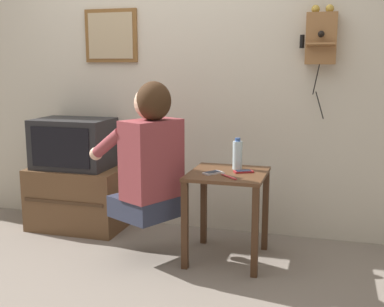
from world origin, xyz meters
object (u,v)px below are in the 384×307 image
Objects in this scene: cell_phone_spare at (243,171)px; toothbrush at (228,176)px; water_bottle at (237,155)px; cell_phone_held at (212,173)px; television at (74,143)px; person at (149,155)px; wall_phone_antique at (321,38)px; framed_picture at (111,36)px.

toothbrush reaches higher than cell_phone_spare.
water_bottle is at bearing -173.90° from cell_phone_spare.
cell_phone_held is 0.99× the size of cell_phone_spare.
television reaches higher than cell_phone_spare.
toothbrush is (0.11, -0.07, 0.00)m from cell_phone_held.
water_bottle is 1.76× the size of toothbrush.
television reaches higher than cell_phone_held.
person is 0.52m from toothbrush.
toothbrush is (1.31, -0.42, -0.08)m from television.
cell_phone_held is 0.21m from cell_phone_spare.
water_bottle is (0.52, 0.29, -0.03)m from person.
cell_phone_spare is at bearing 19.63° from toothbrush.
water_bottle is (-0.49, -0.38, -0.77)m from wall_phone_antique.
television is 0.76× the size of wall_phone_antique.
cell_phone_spare is 0.17m from toothbrush.
framed_picture is (0.22, 0.25, 0.82)m from television.
cell_phone_spare is at bearing 61.46° from cell_phone_held.
framed_picture is at bearing -141.07° from cell_phone_spare.
television is 1.99m from wall_phone_antique.
wall_phone_antique is 1.59m from framed_picture.
cell_phone_held is at bearing -47.35° from person.
wall_phone_antique is 6.47× the size of toothbrush.
person reaches higher than cell_phone_held.
framed_picture is at bearing 66.44° from person.
framed_picture is at bearing 48.18° from television.
person is at bearing -129.12° from cell_phone_held.
wall_phone_antique is 1.20m from cell_phone_held.
cell_phone_held is 0.65× the size of water_bottle.
wall_phone_antique reaches higher than television.
framed_picture is (-0.58, 0.71, 0.78)m from person.
person reaches higher than television.
water_bottle is at bearing -7.53° from television.
water_bottle reaches higher than cell_phone_spare.
water_bottle is at bearing -21.17° from framed_picture.
person is 0.62m from cell_phone_spare.
television is at bearing 115.89° from toothbrush.
toothbrush is at bearing -128.73° from wall_phone_antique.
framed_picture is 3.66× the size of toothbrush.
wall_phone_antique is 1.18m from toothbrush.
toothbrush is (-0.01, -0.25, -0.09)m from water_bottle.
wall_phone_antique reaches higher than toothbrush.
television reaches higher than toothbrush.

